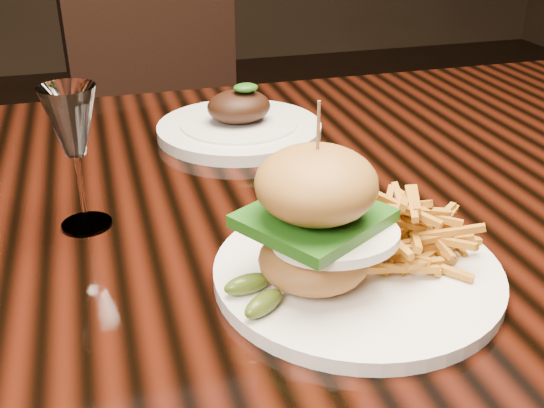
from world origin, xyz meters
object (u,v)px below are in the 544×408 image
object	(u,v)px
dining_table	(284,234)
burger_plate	(355,236)
wine_glass	(72,127)
far_dish	(239,125)
chair_far	(173,119)

from	to	relation	value
dining_table	burger_plate	distance (m)	0.27
wine_glass	far_dish	bearing A→B (deg)	44.63
burger_plate	wine_glass	xyz separation A→B (m)	(-0.25, 0.19, 0.07)
burger_plate	chair_far	bearing A→B (deg)	72.83
wine_glass	chair_far	world-z (taller)	chair_far
wine_glass	chair_far	distance (m)	1.02
dining_table	burger_plate	xyz separation A→B (m)	(-0.00, -0.23, 0.13)
dining_table	far_dish	world-z (taller)	far_dish
dining_table	chair_far	xyz separation A→B (m)	(-0.03, 0.89, -0.13)
far_dish	chair_far	world-z (taller)	chair_far
wine_glass	chair_far	size ratio (longest dim) A/B	0.17
dining_table	chair_far	distance (m)	0.90
wine_glass	chair_far	xyz separation A→B (m)	(0.22, 0.93, -0.33)
wine_glass	far_dish	xyz separation A→B (m)	(0.24, 0.24, -0.10)
chair_far	dining_table	bearing A→B (deg)	-99.45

